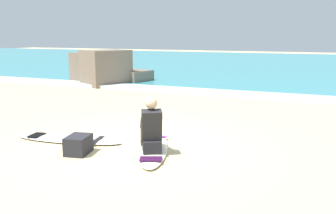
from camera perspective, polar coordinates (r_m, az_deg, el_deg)
The scene contains 8 objects.
ground_plane at distance 6.89m, azimuth -5.28°, elevation -6.00°, with size 80.00×80.00×0.00m, color #CCB584.
sea at distance 26.14m, azimuth 16.19°, elevation 6.52°, with size 80.00×28.00×0.10m, color teal.
breaking_foam at distance 12.73m, azimuth 8.47°, elevation 2.22°, with size 80.00×0.90×0.11m, color white.
surfboard_main at distance 6.60m, azimuth -2.34°, elevation -6.43°, with size 1.30×2.22×0.08m.
surfer_seated at distance 6.27m, azimuth -2.65°, elevation -3.59°, with size 0.64×0.77×0.95m.
surfboard_spare_near at distance 7.39m, azimuth -15.42°, elevation -4.90°, with size 2.26×0.86×0.08m.
rock_outcrop_distant at distance 15.45m, azimuth -10.04°, elevation 5.95°, with size 3.35×2.85×1.43m.
beach_bag at distance 6.54m, azimuth -13.93°, elevation -5.79°, with size 0.36×0.48×0.32m, color #232328.
Camera 1 is at (3.15, -5.78, 2.05)m, focal length 38.68 mm.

